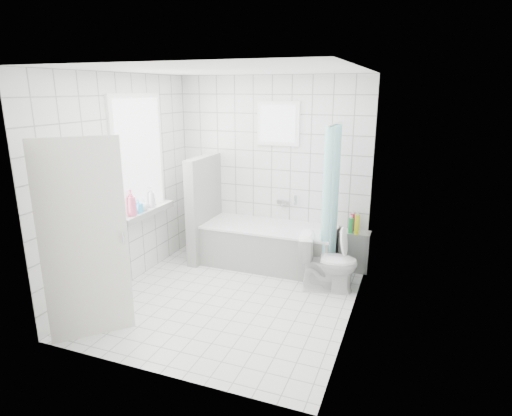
% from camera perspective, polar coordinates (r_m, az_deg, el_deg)
% --- Properties ---
extents(ground, '(3.00, 3.00, 0.00)m').
position_cam_1_polar(ground, '(5.22, -3.48, -11.94)').
color(ground, white).
rests_on(ground, ground).
extents(ceiling, '(3.00, 3.00, 0.00)m').
position_cam_1_polar(ceiling, '(4.63, -4.03, 17.90)').
color(ceiling, white).
rests_on(ceiling, ground).
extents(wall_back, '(2.80, 0.02, 2.60)m').
position_cam_1_polar(wall_back, '(6.13, 2.09, 5.14)').
color(wall_back, white).
rests_on(wall_back, ground).
extents(wall_front, '(2.80, 0.02, 2.60)m').
position_cam_1_polar(wall_front, '(3.51, -13.93, -3.36)').
color(wall_front, white).
rests_on(wall_front, ground).
extents(wall_left, '(0.02, 3.00, 2.60)m').
position_cam_1_polar(wall_left, '(5.48, -17.21, 3.20)').
color(wall_left, white).
rests_on(wall_left, ground).
extents(wall_right, '(0.02, 3.00, 2.60)m').
position_cam_1_polar(wall_right, '(4.38, 13.17, 0.50)').
color(wall_right, white).
rests_on(wall_right, ground).
extents(window_left, '(0.01, 0.90, 1.40)m').
position_cam_1_polar(window_left, '(5.64, -15.23, 6.78)').
color(window_left, white).
rests_on(window_left, wall_left).
extents(window_back, '(0.50, 0.01, 0.50)m').
position_cam_1_polar(window_back, '(5.97, 2.94, 11.15)').
color(window_back, white).
rests_on(window_back, wall_back).
extents(window_sill, '(0.18, 1.02, 0.08)m').
position_cam_1_polar(window_sill, '(5.76, -14.35, -0.51)').
color(window_sill, white).
rests_on(window_sill, wall_left).
extents(door, '(0.58, 0.61, 2.00)m').
position_cam_1_polar(door, '(4.42, -21.89, -4.20)').
color(door, silver).
rests_on(door, ground).
extents(bathtub, '(1.82, 0.77, 0.58)m').
position_cam_1_polar(bathtub, '(6.02, 1.74, -5.02)').
color(bathtub, white).
rests_on(bathtub, ground).
extents(partition_wall, '(0.15, 0.85, 1.50)m').
position_cam_1_polar(partition_wall, '(6.21, -6.92, -0.04)').
color(partition_wall, white).
rests_on(partition_wall, ground).
extents(tiled_ledge, '(0.40, 0.24, 0.55)m').
position_cam_1_polar(tiled_ledge, '(6.02, 12.98, -5.60)').
color(tiled_ledge, white).
rests_on(tiled_ledge, ground).
extents(toilet, '(0.77, 0.53, 0.72)m').
position_cam_1_polar(toilet, '(5.35, 9.58, -7.15)').
color(toilet, white).
rests_on(toilet, ground).
extents(curtain_rod, '(0.02, 0.80, 0.02)m').
position_cam_1_polar(curtain_rod, '(5.41, 10.50, 10.99)').
color(curtain_rod, silver).
rests_on(curtain_rod, wall_back).
extents(shower_curtain, '(0.14, 0.48, 1.78)m').
position_cam_1_polar(shower_curtain, '(5.43, 9.78, 1.40)').
color(shower_curtain, '#44C7C9').
rests_on(shower_curtain, curtain_rod).
extents(tub_faucet, '(0.18, 0.06, 0.06)m').
position_cam_1_polar(tub_faucet, '(6.13, 3.69, 0.81)').
color(tub_faucet, silver).
rests_on(tub_faucet, wall_back).
extents(sill_bottles, '(0.16, 0.56, 0.33)m').
position_cam_1_polar(sill_bottles, '(5.60, -15.22, 0.82)').
color(sill_bottles, '#38BDFF').
rests_on(sill_bottles, window_sill).
extents(ledge_bottles, '(0.15, 0.20, 0.27)m').
position_cam_1_polar(ledge_bottles, '(5.86, 12.89, -2.10)').
color(ledge_bottles, green).
rests_on(ledge_bottles, tiled_ledge).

